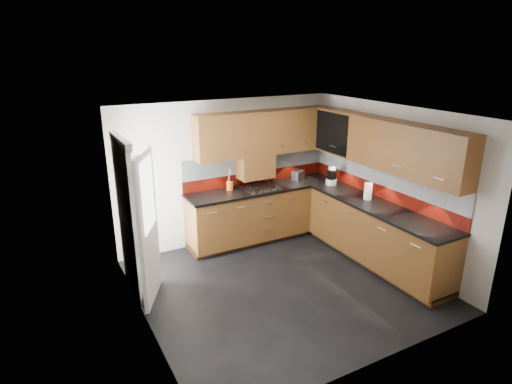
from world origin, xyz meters
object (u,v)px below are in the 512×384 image
toaster (298,175)px  food_processor (332,177)px  utensil_pot (230,185)px  gas_hob (260,187)px

toaster → food_processor: 0.62m
utensil_pot → toaster: utensil_pot is taller
gas_hob → utensil_pot: utensil_pot is taller
gas_hob → food_processor: (1.17, -0.40, 0.13)m
gas_hob → food_processor: food_processor is taller
gas_hob → utensil_pot: size_ratio=1.47×
food_processor → toaster: bearing=123.1°
utensil_pot → gas_hob: bearing=-18.7°
toaster → gas_hob: bearing=-171.6°
food_processor → gas_hob: bearing=161.2°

